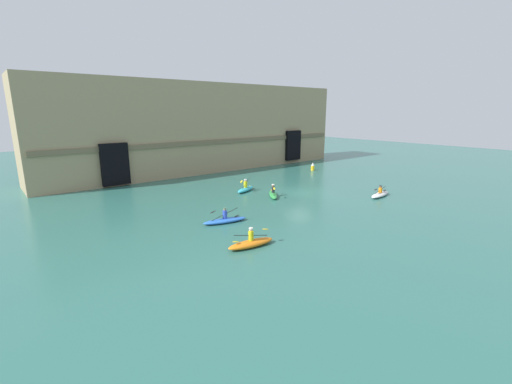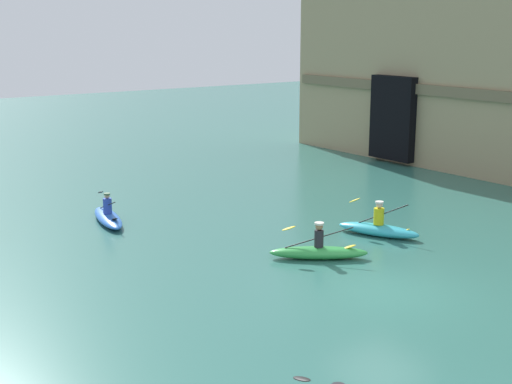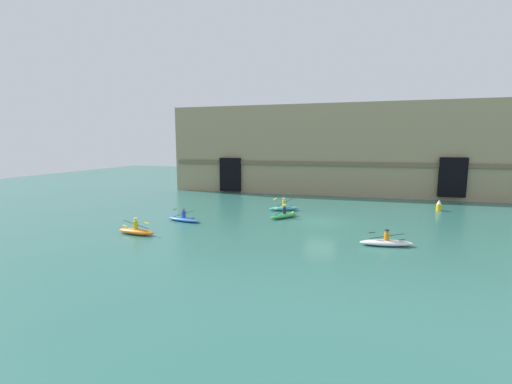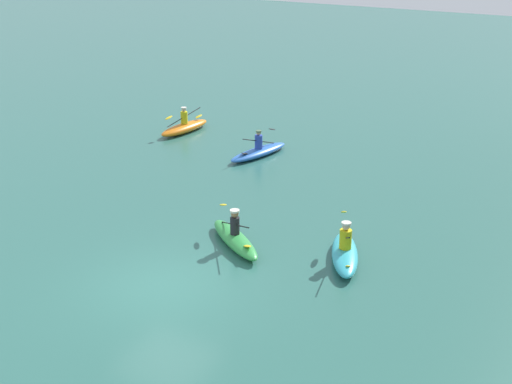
{
  "view_description": "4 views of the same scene",
  "coord_description": "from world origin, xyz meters",
  "px_view_note": "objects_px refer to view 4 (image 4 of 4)",
  "views": [
    {
      "loc": [
        -23.92,
        -22.56,
        7.82
      ],
      "look_at": [
        -5.4,
        0.09,
        0.84
      ],
      "focal_mm": 24.0,
      "sensor_mm": 36.0,
      "label": 1
    },
    {
      "loc": [
        12.88,
        -13.64,
        7.09
      ],
      "look_at": [
        -5.52,
        -0.28,
        1.77
      ],
      "focal_mm": 50.0,
      "sensor_mm": 36.0,
      "label": 2
    },
    {
      "loc": [
        2.38,
        -28.27,
        6.38
      ],
      "look_at": [
        -5.62,
        0.25,
        2.2
      ],
      "focal_mm": 24.0,
      "sensor_mm": 36.0,
      "label": 3
    },
    {
      "loc": [
        13.73,
        10.57,
        9.53
      ],
      "look_at": [
        -3.3,
        1.01,
        1.81
      ],
      "focal_mm": 50.0,
      "sensor_mm": 36.0,
      "label": 4
    }
  ],
  "objects_px": {
    "kayak_cyan": "(345,252)",
    "kayak_orange": "(185,127)",
    "kayak_green": "(235,238)",
    "kayak_blue": "(259,151)"
  },
  "relations": [
    {
      "from": "kayak_cyan",
      "to": "kayak_orange",
      "type": "relative_size",
      "value": 0.96
    },
    {
      "from": "kayak_green",
      "to": "kayak_blue",
      "type": "bearing_deg",
      "value": 151.11
    },
    {
      "from": "kayak_green",
      "to": "kayak_orange",
      "type": "bearing_deg",
      "value": 168.66
    },
    {
      "from": "kayak_green",
      "to": "kayak_orange",
      "type": "xyz_separation_m",
      "value": [
        -9.12,
        -8.17,
        0.01
      ]
    },
    {
      "from": "kayak_green",
      "to": "kayak_cyan",
      "type": "distance_m",
      "value": 3.39
    },
    {
      "from": "kayak_cyan",
      "to": "kayak_orange",
      "type": "bearing_deg",
      "value": 29.04
    },
    {
      "from": "kayak_cyan",
      "to": "kayak_orange",
      "type": "xyz_separation_m",
      "value": [
        -8.43,
        -11.49,
        -0.01
      ]
    },
    {
      "from": "kayak_cyan",
      "to": "kayak_blue",
      "type": "bearing_deg",
      "value": 19.21
    },
    {
      "from": "kayak_blue",
      "to": "kayak_green",
      "type": "height_order",
      "value": "kayak_green"
    },
    {
      "from": "kayak_blue",
      "to": "kayak_orange",
      "type": "distance_m",
      "value": 4.84
    }
  ]
}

